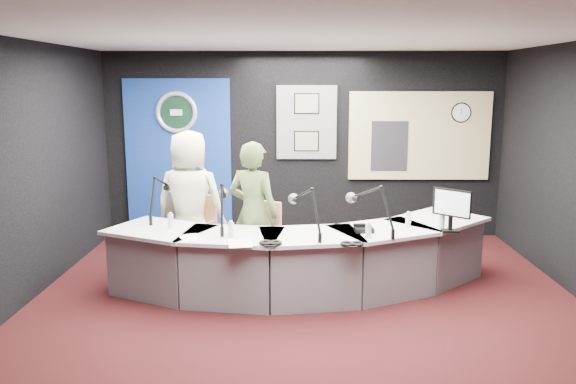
{
  "coord_description": "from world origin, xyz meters",
  "views": [
    {
      "loc": [
        -0.11,
        -5.74,
        2.35
      ],
      "look_at": [
        -0.2,
        0.8,
        1.1
      ],
      "focal_mm": 36.0,
      "sensor_mm": 36.0,
      "label": 1
    }
  ],
  "objects_px": {
    "armchair_right": "(254,244)",
    "broadcast_desk": "(301,259)",
    "person_man": "(190,203)",
    "person_woman": "(253,213)",
    "armchair_left": "(191,238)"
  },
  "relations": [
    {
      "from": "armchair_left",
      "to": "armchair_right",
      "type": "relative_size",
      "value": 0.93
    },
    {
      "from": "person_man",
      "to": "broadcast_desk",
      "type": "bearing_deg",
      "value": 162.34
    },
    {
      "from": "armchair_right",
      "to": "person_woman",
      "type": "bearing_deg",
      "value": 0.0
    },
    {
      "from": "person_woman",
      "to": "broadcast_desk",
      "type": "bearing_deg",
      "value": 178.37
    },
    {
      "from": "broadcast_desk",
      "to": "person_woman",
      "type": "xyz_separation_m",
      "value": [
        -0.55,
        0.25,
        0.47
      ]
    },
    {
      "from": "armchair_left",
      "to": "armchair_right",
      "type": "height_order",
      "value": "armchair_right"
    },
    {
      "from": "armchair_left",
      "to": "person_woman",
      "type": "distance_m",
      "value": 0.99
    },
    {
      "from": "armchair_right",
      "to": "person_woman",
      "type": "relative_size",
      "value": 0.56
    },
    {
      "from": "person_woman",
      "to": "armchair_right",
      "type": "bearing_deg",
      "value": -0.0
    },
    {
      "from": "person_man",
      "to": "person_woman",
      "type": "xyz_separation_m",
      "value": [
        0.81,
        -0.39,
        -0.04
      ]
    },
    {
      "from": "armchair_right",
      "to": "person_woman",
      "type": "xyz_separation_m",
      "value": [
        0.0,
        0.0,
        0.37
      ]
    },
    {
      "from": "armchair_right",
      "to": "broadcast_desk",
      "type": "bearing_deg",
      "value": 6.34
    },
    {
      "from": "broadcast_desk",
      "to": "person_man",
      "type": "relative_size",
      "value": 2.53
    },
    {
      "from": "broadcast_desk",
      "to": "armchair_left",
      "type": "relative_size",
      "value": 5.11
    },
    {
      "from": "person_man",
      "to": "person_woman",
      "type": "height_order",
      "value": "person_man"
    }
  ]
}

